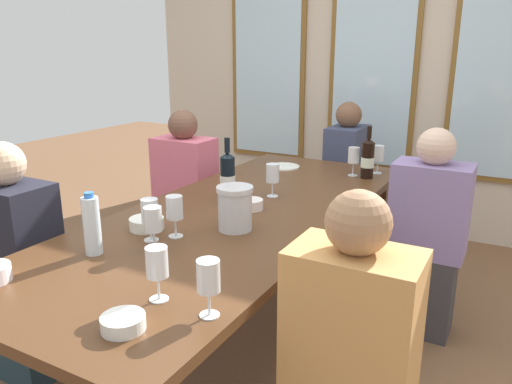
{
  "coord_description": "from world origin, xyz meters",
  "views": [
    {
      "loc": [
        1.14,
        -1.91,
        1.49
      ],
      "look_at": [
        0.0,
        0.18,
        0.79
      ],
      "focal_mm": 34.68,
      "sensor_mm": 36.0,
      "label": 1
    }
  ],
  "objects_px": {
    "wine_bottle_0": "(368,158)",
    "wine_glass_1": "(208,279)",
    "metal_pitcher": "(235,208)",
    "wine_glass_2": "(150,212)",
    "seated_person_1": "(349,373)",
    "wine_glass_6": "(354,157)",
    "wine_bottle_1": "(228,176)",
    "tasting_bowl_1": "(123,323)",
    "water_bottle": "(92,225)",
    "seated_person_3": "(427,239)",
    "tasting_bowl_2": "(251,204)",
    "wine_glass_0": "(153,221)",
    "wine_glass_5": "(378,154)",
    "dining_table": "(238,224)",
    "seated_person_4": "(345,180)",
    "wine_glass_4": "(157,263)",
    "wine_glass_3": "(175,210)",
    "seated_person_0": "(18,270)",
    "seated_person_2": "(186,198)",
    "wine_glass_7": "(273,175)",
    "white_plate_0": "(283,167)",
    "tasting_bowl_3": "(147,223)"
  },
  "relations": [
    {
      "from": "wine_bottle_0",
      "to": "wine_glass_1",
      "type": "xyz_separation_m",
      "value": [
        0.06,
        -1.77,
        -0.0
      ]
    },
    {
      "from": "metal_pitcher",
      "to": "wine_glass_2",
      "type": "height_order",
      "value": "metal_pitcher"
    },
    {
      "from": "wine_glass_2",
      "to": "seated_person_1",
      "type": "height_order",
      "value": "seated_person_1"
    },
    {
      "from": "wine_glass_6",
      "to": "wine_bottle_1",
      "type": "bearing_deg",
      "value": -117.07
    },
    {
      "from": "tasting_bowl_1",
      "to": "water_bottle",
      "type": "distance_m",
      "value": 0.59
    },
    {
      "from": "seated_person_3",
      "to": "wine_bottle_0",
      "type": "bearing_deg",
      "value": 146.32
    },
    {
      "from": "tasting_bowl_2",
      "to": "wine_glass_0",
      "type": "relative_size",
      "value": 0.67
    },
    {
      "from": "wine_glass_5",
      "to": "seated_person_1",
      "type": "relative_size",
      "value": 0.16
    },
    {
      "from": "dining_table",
      "to": "water_bottle",
      "type": "distance_m",
      "value": 0.75
    },
    {
      "from": "seated_person_4",
      "to": "wine_glass_4",
      "type": "bearing_deg",
      "value": -84.73
    },
    {
      "from": "wine_glass_3",
      "to": "seated_person_0",
      "type": "distance_m",
      "value": 0.82
    },
    {
      "from": "wine_glass_6",
      "to": "seated_person_1",
      "type": "bearing_deg",
      "value": -71.9
    },
    {
      "from": "wine_bottle_0",
      "to": "seated_person_4",
      "type": "distance_m",
      "value": 0.83
    },
    {
      "from": "wine_glass_3",
      "to": "seated_person_2",
      "type": "xyz_separation_m",
      "value": [
        -0.71,
        1.02,
        -0.33
      ]
    },
    {
      "from": "wine_glass_6",
      "to": "wine_glass_7",
      "type": "distance_m",
      "value": 0.67
    },
    {
      "from": "wine_bottle_0",
      "to": "wine_glass_7",
      "type": "bearing_deg",
      "value": -117.44
    },
    {
      "from": "wine_glass_5",
      "to": "seated_person_3",
      "type": "bearing_deg",
      "value": -46.66
    },
    {
      "from": "wine_glass_6",
      "to": "seated_person_4",
      "type": "distance_m",
      "value": 0.79
    },
    {
      "from": "water_bottle",
      "to": "wine_glass_5",
      "type": "bearing_deg",
      "value": 71.09
    },
    {
      "from": "white_plate_0",
      "to": "water_bottle",
      "type": "xyz_separation_m",
      "value": [
        -0.02,
        -1.6,
        0.11
      ]
    },
    {
      "from": "wine_bottle_1",
      "to": "water_bottle",
      "type": "xyz_separation_m",
      "value": [
        -0.08,
        -0.83,
        -0.01
      ]
    },
    {
      "from": "tasting_bowl_1",
      "to": "wine_glass_5",
      "type": "relative_size",
      "value": 0.71
    },
    {
      "from": "wine_glass_5",
      "to": "seated_person_0",
      "type": "bearing_deg",
      "value": -124.1
    },
    {
      "from": "seated_person_2",
      "to": "seated_person_3",
      "type": "bearing_deg",
      "value": 0.64
    },
    {
      "from": "wine_bottle_0",
      "to": "wine_glass_6",
      "type": "distance_m",
      "value": 0.09
    },
    {
      "from": "dining_table",
      "to": "wine_glass_4",
      "type": "height_order",
      "value": "wine_glass_4"
    },
    {
      "from": "tasting_bowl_3",
      "to": "wine_glass_5",
      "type": "relative_size",
      "value": 0.85
    },
    {
      "from": "tasting_bowl_3",
      "to": "wine_glass_5",
      "type": "xyz_separation_m",
      "value": [
        0.6,
        1.44,
        0.1
      ]
    },
    {
      "from": "wine_glass_4",
      "to": "wine_glass_5",
      "type": "xyz_separation_m",
      "value": [
        0.15,
        1.9,
        0.0
      ]
    },
    {
      "from": "tasting_bowl_1",
      "to": "tasting_bowl_2",
      "type": "xyz_separation_m",
      "value": [
        -0.21,
        1.09,
        0.0
      ]
    },
    {
      "from": "wine_glass_0",
      "to": "wine_glass_1",
      "type": "relative_size",
      "value": 1.0
    },
    {
      "from": "seated_person_1",
      "to": "wine_glass_1",
      "type": "bearing_deg",
      "value": -147.41
    },
    {
      "from": "seated_person_0",
      "to": "dining_table",
      "type": "bearing_deg",
      "value": 39.92
    },
    {
      "from": "wine_glass_6",
      "to": "seated_person_3",
      "type": "height_order",
      "value": "seated_person_3"
    },
    {
      "from": "wine_glass_1",
      "to": "wine_glass_0",
      "type": "bearing_deg",
      "value": 146.47
    },
    {
      "from": "wine_glass_0",
      "to": "wine_glass_5",
      "type": "xyz_separation_m",
      "value": [
        0.42,
        1.6,
        0.0
      ]
    },
    {
      "from": "wine_bottle_0",
      "to": "tasting_bowl_2",
      "type": "height_order",
      "value": "wine_bottle_0"
    },
    {
      "from": "wine_glass_3",
      "to": "wine_glass_5",
      "type": "height_order",
      "value": "same"
    },
    {
      "from": "wine_bottle_1",
      "to": "seated_person_3",
      "type": "height_order",
      "value": "seated_person_3"
    },
    {
      "from": "wine_glass_5",
      "to": "seated_person_0",
      "type": "xyz_separation_m",
      "value": [
        -1.14,
        -1.69,
        -0.34
      ]
    },
    {
      "from": "dining_table",
      "to": "seated_person_1",
      "type": "bearing_deg",
      "value": -39.31
    },
    {
      "from": "wine_glass_7",
      "to": "seated_person_3",
      "type": "distance_m",
      "value": 0.87
    },
    {
      "from": "wine_bottle_0",
      "to": "seated_person_2",
      "type": "distance_m",
      "value": 1.21
    },
    {
      "from": "white_plate_0",
      "to": "wine_glass_0",
      "type": "distance_m",
      "value": 1.48
    },
    {
      "from": "metal_pitcher",
      "to": "wine_glass_3",
      "type": "distance_m",
      "value": 0.26
    },
    {
      "from": "tasting_bowl_1",
      "to": "tasting_bowl_3",
      "type": "bearing_deg",
      "value": 126.14
    },
    {
      "from": "seated_person_0",
      "to": "seated_person_2",
      "type": "distance_m",
      "value": 1.26
    },
    {
      "from": "tasting_bowl_1",
      "to": "wine_glass_0",
      "type": "bearing_deg",
      "value": 121.12
    },
    {
      "from": "wine_bottle_1",
      "to": "seated_person_2",
      "type": "height_order",
      "value": "seated_person_2"
    },
    {
      "from": "tasting_bowl_1",
      "to": "tasting_bowl_2",
      "type": "height_order",
      "value": "tasting_bowl_2"
    }
  ]
}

